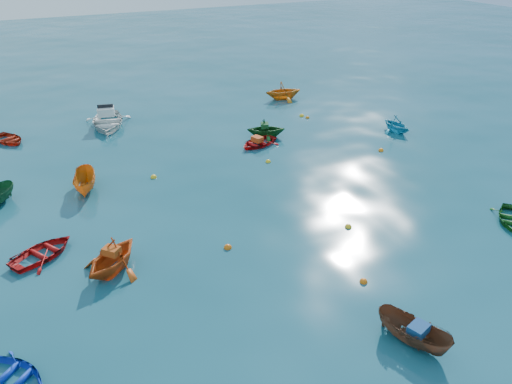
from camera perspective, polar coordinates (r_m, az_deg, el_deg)
name	(u,v)px	position (r m, az deg, el deg)	size (l,w,h in m)	color
ground	(302,244)	(23.71, 5.32, -5.89)	(160.00, 160.00, 0.00)	#0A404B
dinghy_blue_sw	(10,380)	(19.22, -26.26, -18.72)	(2.01, 2.81, 0.58)	#0F35BC
sampan_brown_mid	(412,343)	(19.42, 17.35, -16.12)	(1.08, 2.87, 1.11)	#54301E
dinghy_orange_w	(114,270)	(22.75, -15.93, -8.60)	(2.66, 3.09, 1.63)	#CA4B13
dinghy_green_e	(511,221)	(28.48, 27.11, -2.97)	(2.01, 2.81, 0.58)	#114B15
dinghy_cyan_se	(395,131)	(38.43, 15.62, 6.70)	(2.14, 2.49, 1.31)	teal
dinghy_red_nw	(44,256)	(24.71, -23.09, -6.77)	(2.17, 3.03, 0.63)	#A90E0E
sampan_orange_n	(87,190)	(29.94, -18.78, 0.19)	(1.18, 3.13, 1.21)	#C56212
dinghy_green_n	(266,137)	(35.97, 1.14, 6.31)	(2.31, 2.67, 1.41)	#124D19
dinghy_red_ne	(258,145)	(34.51, 0.25, 5.37)	(2.09, 2.93, 0.61)	#B50F10
dinghy_red_far	(9,142)	(39.10, -26.36, 5.15)	(2.13, 2.98, 0.62)	#A2200D
dinghy_orange_far	(283,99)	(44.69, 3.10, 10.56)	(2.72, 3.15, 1.66)	orange
motorboat_white	(108,126)	(39.70, -16.55, 7.24)	(3.44, 4.81, 1.60)	silver
tarp_blue_a	(418,329)	(18.90, 18.07, -14.69)	(0.73, 0.55, 0.35)	navy
tarp_orange_a	(112,251)	(22.24, -16.18, -6.48)	(0.68, 0.52, 0.33)	#B54512
tarp_green_b	(265,125)	(35.65, 0.99, 7.61)	(0.69, 0.52, 0.33)	#11441B
tarp_orange_b	(257,139)	(34.26, 0.14, 6.07)	(0.73, 0.55, 0.35)	#CC4315
buoy_ye_a	(348,227)	(25.28, 10.49, -3.97)	(0.35, 0.35, 0.35)	yellow
buoy_or_b	(363,282)	(21.71, 12.18, -10.03)	(0.34, 0.34, 0.34)	orange
buoy_ye_b	(7,191)	(31.55, -26.55, 0.06)	(0.37, 0.37, 0.37)	gold
buoy_or_c	(228,248)	(23.34, -3.25, -6.40)	(0.38, 0.38, 0.38)	#D45A0B
buoy_ye_c	(268,162)	(31.90, 1.40, 3.45)	(0.34, 0.34, 0.34)	yellow
buoy_or_d	(381,151)	(34.63, 14.09, 4.60)	(0.36, 0.36, 0.36)	orange
buoy_ye_d	(154,178)	(30.45, -11.61, 1.63)	(0.37, 0.37, 0.37)	yellow
buoy_or_e	(307,118)	(40.03, 5.90, 8.41)	(0.32, 0.32, 0.32)	orange
buoy_ye_e	(302,116)	(40.41, 5.25, 8.63)	(0.39, 0.39, 0.39)	yellow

